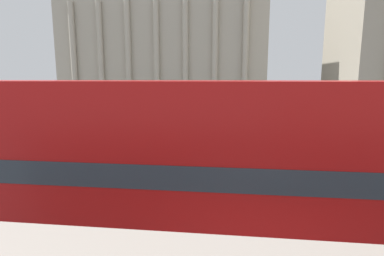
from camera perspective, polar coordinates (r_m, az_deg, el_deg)
double_decker_bus at (r=6.49m, az=-0.69°, el=-8.12°), size 10.43×2.69×4.28m
plaza_building_left at (r=54.71m, az=-5.08°, el=15.10°), size 34.44×14.30×19.41m
traffic_light_near at (r=12.72m, az=12.30°, el=-0.18°), size 0.42×0.24×3.41m
traffic_light_mid at (r=20.66m, az=28.45°, el=2.82°), size 0.42×0.24×3.57m
traffic_light_far at (r=27.20m, az=18.14°, el=5.30°), size 0.42×0.24×3.93m
car_maroon at (r=24.41m, az=29.21°, el=-0.28°), size 4.20×1.93×1.35m
car_silver at (r=24.78m, az=11.26°, el=0.88°), size 4.20×1.93×1.35m
pedestrian_red at (r=32.82m, az=21.70°, el=2.88°), size 0.32×0.32×1.63m
pedestrian_white at (r=20.87m, az=27.07°, el=-0.88°), size 0.32×0.32×1.66m
pedestrian_black at (r=24.59m, az=2.43°, el=1.72°), size 0.32×0.32×1.75m
pedestrian_grey at (r=34.22m, az=-2.75°, el=4.01°), size 0.32×0.32×1.83m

